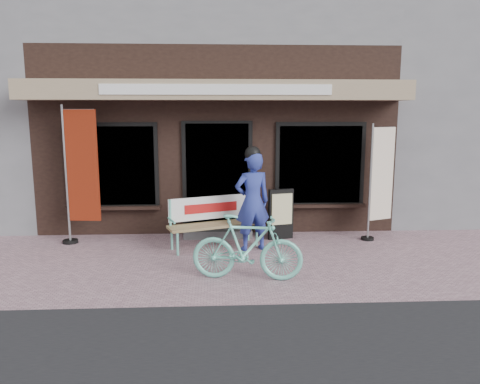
{
  "coord_description": "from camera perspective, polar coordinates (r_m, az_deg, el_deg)",
  "views": [
    {
      "loc": [
        -0.03,
        -6.98,
        2.4
      ],
      "look_at": [
        0.37,
        0.7,
        1.05
      ],
      "focal_mm": 35.0,
      "sensor_mm": 36.0,
      "label": 1
    }
  ],
  "objects": [
    {
      "name": "menu_stand",
      "position": [
        8.79,
        5.01,
        -2.64
      ],
      "size": [
        0.48,
        0.21,
        0.95
      ],
      "rotation": [
        0.0,
        0.0,
        0.26
      ],
      "color": "black",
      "rests_on": "ground"
    },
    {
      "name": "person",
      "position": [
        8.01,
        1.52,
        -0.92
      ],
      "size": [
        0.7,
        0.55,
        1.81
      ],
      "rotation": [
        0.0,
        0.0,
        0.26
      ],
      "color": "navy",
      "rests_on": "ground"
    },
    {
      "name": "ground",
      "position": [
        7.38,
        -2.62,
        -9.03
      ],
      "size": [
        70.0,
        70.0,
        0.0
      ],
      "primitive_type": "plane",
      "color": "#A57E89",
      "rests_on": "ground"
    },
    {
      "name": "storefront",
      "position": [
        11.96,
        -2.92,
        12.79
      ],
      "size": [
        7.0,
        6.77,
        6.0
      ],
      "color": "black",
      "rests_on": "ground"
    },
    {
      "name": "nobori_cream",
      "position": [
        9.04,
        16.67,
        1.38
      ],
      "size": [
        0.64,
        0.34,
        2.16
      ],
      "rotation": [
        0.0,
        0.0,
        0.36
      ],
      "color": "gray",
      "rests_on": "ground"
    },
    {
      "name": "nobori_red",
      "position": [
        8.81,
        -18.94,
        2.17
      ],
      "size": [
        0.74,
        0.3,
        2.5
      ],
      "rotation": [
        0.0,
        0.0,
        -0.09
      ],
      "color": "gray",
      "rests_on": "ground"
    },
    {
      "name": "bicycle",
      "position": [
        6.69,
        0.9,
        -6.78
      ],
      "size": [
        1.63,
        0.7,
        0.95
      ],
      "primitive_type": "imported",
      "rotation": [
        0.0,
        0.0,
        1.41
      ],
      "color": "#6AD0B9",
      "rests_on": "ground"
    },
    {
      "name": "bench",
      "position": [
        8.29,
        -3.31,
        -3.15
      ],
      "size": [
        1.68,
        0.95,
        0.89
      ],
      "rotation": [
        0.0,
        0.0,
        0.35
      ],
      "color": "#6AD0B9",
      "rests_on": "ground"
    }
  ]
}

